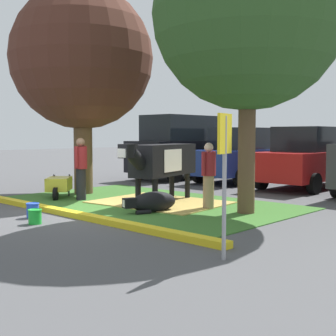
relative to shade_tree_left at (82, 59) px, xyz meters
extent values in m
plane|color=#4C4C4F|center=(2.64, -1.81, -3.98)|extent=(80.00, 80.00, 0.00)
cube|color=#386B28|center=(2.73, -0.02, -3.97)|extent=(7.54, 4.60, 0.02)
cube|color=yellow|center=(2.73, -2.47, -3.92)|extent=(8.74, 0.24, 0.12)
cube|color=tan|center=(3.01, 0.19, -3.96)|extent=(3.44, 2.73, 0.04)
cylinder|color=brown|center=(0.00, 0.00, -2.70)|extent=(0.55, 0.55, 2.55)
sphere|color=#4C281E|center=(0.00, 0.00, 0.03)|extent=(4.16, 4.16, 4.16)
cylinder|color=brown|center=(5.46, 0.44, -2.52)|extent=(0.38, 0.38, 2.93)
sphere|color=#2D5123|center=(5.46, 0.44, 0.42)|extent=(4.21, 4.21, 4.21)
cube|color=black|center=(2.96, 0.39, -2.86)|extent=(1.24, 2.40, 0.80)
cube|color=white|center=(3.00, 0.25, -2.86)|extent=(0.92, 1.05, 0.56)
cylinder|color=black|center=(3.28, -0.90, -2.76)|extent=(0.46, 0.69, 0.58)
cube|color=black|center=(3.36, -1.21, -2.58)|extent=(0.36, 0.49, 0.32)
cube|color=white|center=(3.41, -1.40, -2.62)|extent=(0.22, 0.16, 0.20)
cylinder|color=black|center=(3.41, -0.38, -3.62)|extent=(0.14, 0.14, 0.72)
cylinder|color=black|center=(2.93, -0.50, -3.62)|extent=(0.14, 0.14, 0.72)
cylinder|color=black|center=(2.99, 1.29, -3.62)|extent=(0.14, 0.14, 0.72)
cylinder|color=black|center=(2.51, 1.17, -3.62)|extent=(0.14, 0.14, 0.72)
cylinder|color=black|center=(2.67, 1.56, -3.11)|extent=(0.06, 0.06, 0.70)
ellipsoid|color=black|center=(3.86, -0.88, -3.74)|extent=(0.78, 1.19, 0.48)
cube|color=black|center=(3.68, -1.45, -3.72)|extent=(0.27, 0.33, 0.22)
cube|color=silver|center=(3.64, -1.56, -3.72)|extent=(0.11, 0.09, 0.16)
cylinder|color=black|center=(3.93, -1.27, -3.92)|extent=(0.20, 0.36, 0.10)
cylinder|color=#9E7F5B|center=(4.50, 0.31, -3.58)|extent=(0.26, 0.26, 0.81)
cylinder|color=maroon|center=(4.50, 0.31, -2.90)|extent=(0.34, 0.34, 0.55)
sphere|color=beige|center=(4.50, 0.31, -2.51)|extent=(0.22, 0.22, 0.22)
cylinder|color=maroon|center=(4.52, 0.09, -2.87)|extent=(0.09, 0.09, 0.53)
cylinder|color=maroon|center=(4.48, 0.53, -2.87)|extent=(0.09, 0.09, 0.53)
cylinder|color=black|center=(1.09, -0.88, -3.55)|extent=(0.26, 0.26, 0.86)
cylinder|color=maroon|center=(1.09, -0.88, -2.83)|extent=(0.34, 0.34, 0.59)
sphere|color=#8C664C|center=(1.09, -0.88, -2.42)|extent=(0.23, 0.23, 0.23)
cylinder|color=maroon|center=(1.01, -0.68, -2.80)|extent=(0.09, 0.09, 0.56)
cylinder|color=maroon|center=(1.18, -1.08, -2.80)|extent=(0.09, 0.09, 0.56)
cube|color=gold|center=(0.27, -1.03, -3.58)|extent=(1.06, 1.06, 0.36)
cylinder|color=black|center=(0.63, -1.38, -3.80)|extent=(0.33, 0.32, 0.36)
cylinder|color=black|center=(0.21, -0.67, -3.86)|extent=(0.04, 0.04, 0.24)
cylinder|color=black|center=(-0.10, -0.98, -3.86)|extent=(0.04, 0.04, 0.24)
cylinder|color=black|center=(-0.04, -0.42, -3.46)|extent=(0.41, 0.40, 0.23)
cylinder|color=black|center=(-0.35, -0.74, -3.46)|extent=(0.41, 0.40, 0.23)
cylinder|color=#99999E|center=(7.39, -2.98, -2.96)|extent=(0.06, 0.06, 2.04)
cube|color=yellow|center=(7.39, -2.98, -2.19)|extent=(0.15, 0.44, 0.56)
cylinder|color=blue|center=(2.45, -3.12, -3.83)|extent=(0.26, 0.26, 0.30)
torus|color=blue|center=(2.45, -3.12, -3.68)|extent=(0.28, 0.28, 0.02)
cylinder|color=green|center=(3.10, -3.45, -3.84)|extent=(0.26, 0.26, 0.28)
torus|color=green|center=(3.10, -3.45, -3.70)|extent=(0.28, 0.28, 0.02)
cube|color=black|center=(-1.13, 5.69, -3.06)|extent=(1.94, 4.62, 1.20)
cube|color=black|center=(-1.13, 5.69, -1.96)|extent=(1.70, 3.21, 1.00)
cylinder|color=black|center=(-2.09, 7.17, -3.66)|extent=(0.23, 0.64, 0.64)
cylinder|color=black|center=(-0.19, 7.19, -3.66)|extent=(0.23, 0.64, 0.64)
cylinder|color=black|center=(-2.07, 4.18, -3.66)|extent=(0.23, 0.64, 0.64)
cylinder|color=black|center=(-0.17, 4.20, -3.66)|extent=(0.23, 0.64, 0.64)
cube|color=navy|center=(1.43, 6.20, -3.21)|extent=(1.84, 4.41, 0.90)
cube|color=black|center=(1.43, 6.20, -2.36)|extent=(1.60, 2.21, 0.80)
cylinder|color=black|center=(0.51, 7.62, -3.66)|extent=(0.23, 0.64, 0.64)
cylinder|color=black|center=(2.31, 7.63, -3.66)|extent=(0.23, 0.64, 0.64)
cylinder|color=black|center=(0.54, 4.76, -3.66)|extent=(0.23, 0.64, 0.64)
cylinder|color=black|center=(2.34, 4.77, -3.66)|extent=(0.23, 0.64, 0.64)
cube|color=red|center=(4.17, 6.01, -3.21)|extent=(1.84, 4.41, 0.90)
cube|color=black|center=(4.17, 6.01, -2.36)|extent=(1.60, 2.21, 0.80)
cylinder|color=black|center=(3.25, 7.44, -3.66)|extent=(0.23, 0.64, 0.64)
cylinder|color=black|center=(3.28, 4.58, -3.66)|extent=(0.23, 0.64, 0.64)
cylinder|color=black|center=(5.08, 4.59, -3.66)|extent=(0.23, 0.64, 0.64)
camera|label=1|loc=(11.23, -8.19, -2.20)|focal=49.25mm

